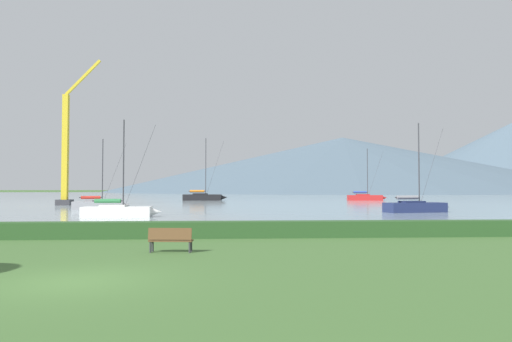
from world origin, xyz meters
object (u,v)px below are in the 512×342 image
(sailboat_slip_4, at_px, (365,197))
(dock_crane, at_px, (66,155))
(sailboat_slip_3, at_px, (203,197))
(sailboat_slip_0, at_px, (118,211))
(park_bench_under_tree, at_px, (171,239))
(sailboat_slip_2, at_px, (99,205))
(sailboat_slip_5, at_px, (416,206))

(sailboat_slip_4, bearing_deg, dock_crane, -151.37)
(sailboat_slip_3, distance_m, dock_crane, 31.24)
(sailboat_slip_0, xyz_separation_m, park_bench_under_tree, (6.98, -22.36, -0.02))
(sailboat_slip_0, xyz_separation_m, sailboat_slip_2, (-5.69, 15.39, -0.01))
(sailboat_slip_4, bearing_deg, sailboat_slip_5, -95.52)
(park_bench_under_tree, bearing_deg, sailboat_slip_5, 59.73)
(sailboat_slip_3, relative_size, sailboat_slip_5, 1.35)
(sailboat_slip_0, distance_m, sailboat_slip_2, 16.41)
(sailboat_slip_2, height_order, sailboat_slip_4, sailboat_slip_4)
(sailboat_slip_3, xyz_separation_m, sailboat_slip_4, (31.86, -2.12, -0.09))
(sailboat_slip_2, distance_m, sailboat_slip_4, 55.21)
(sailboat_slip_0, bearing_deg, sailboat_slip_5, 11.73)
(sailboat_slip_5, bearing_deg, sailboat_slip_0, -179.10)
(sailboat_slip_2, distance_m, park_bench_under_tree, 39.82)
(sailboat_slip_2, distance_m, sailboat_slip_3, 39.23)
(sailboat_slip_3, relative_size, sailboat_slip_4, 1.21)
(sailboat_slip_4, relative_size, sailboat_slip_5, 1.12)
(dock_crane, bearing_deg, sailboat_slip_5, -28.01)
(sailboat_slip_0, distance_m, sailboat_slip_3, 53.46)
(sailboat_slip_5, bearing_deg, sailboat_slip_3, 105.10)
(sailboat_slip_3, height_order, sailboat_slip_4, sailboat_slip_3)
(sailboat_slip_2, distance_m, sailboat_slip_5, 35.18)
(sailboat_slip_0, height_order, sailboat_slip_3, sailboat_slip_3)
(sailboat_slip_0, relative_size, sailboat_slip_4, 0.81)
(sailboat_slip_2, height_order, sailboat_slip_5, sailboat_slip_5)
(dock_crane, bearing_deg, sailboat_slip_2, -58.71)
(sailboat_slip_2, relative_size, sailboat_slip_5, 0.90)
(sailboat_slip_0, bearing_deg, sailboat_slip_3, 84.16)
(sailboat_slip_4, relative_size, park_bench_under_tree, 5.94)
(sailboat_slip_4, bearing_deg, sailboat_slip_0, -120.74)
(sailboat_slip_5, distance_m, park_bench_under_tree, 35.82)
(sailboat_slip_3, height_order, park_bench_under_tree, sailboat_slip_3)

